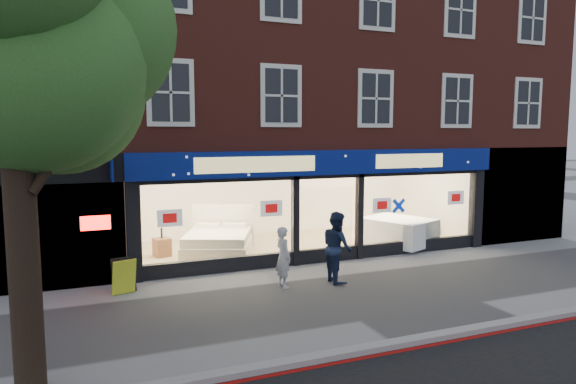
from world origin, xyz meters
TOP-DOWN VIEW (x-y plane):
  - ground at (0.00, 0.00)m, footprint 120.00×120.00m
  - kerb_line at (0.00, -3.10)m, footprint 60.00×0.10m
  - kerb_stone at (0.00, -2.90)m, footprint 60.00×0.25m
  - showroom_floor at (0.00, 5.25)m, footprint 11.00×4.50m
  - building at (-0.02, 6.93)m, footprint 19.00×8.26m
  - street_tree at (-7.57, -2.20)m, footprint 4.00×3.20m
  - display_bed at (-2.83, 4.91)m, footprint 2.75×2.97m
  - bedside_table at (-4.51, 5.15)m, footprint 0.54×0.54m
  - mattress_stack at (3.10, 4.00)m, footprint 2.39×2.64m
  - sofa at (4.60, 5.30)m, footprint 1.93×1.27m
  - a_board at (-5.84, 2.12)m, footprint 0.63×0.49m
  - pedestrian_grey at (-2.15, 1.21)m, footprint 0.42×0.59m
  - pedestrian_blue at (-0.72, 1.11)m, footprint 0.73×0.91m

SIDE VIEW (x-z plane):
  - ground at x=0.00m, z-range 0.00..0.00m
  - kerb_line at x=0.00m, z-range 0.00..0.01m
  - showroom_floor at x=0.00m, z-range 0.00..0.10m
  - kerb_stone at x=0.00m, z-range 0.00..0.12m
  - sofa at x=4.60m, z-range 0.10..0.63m
  - bedside_table at x=-4.51m, z-range 0.10..0.65m
  - a_board at x=-5.84m, z-range 0.00..0.86m
  - display_bed at x=-2.83m, z-range -0.20..1.16m
  - mattress_stack at x=3.10m, z-range 0.10..0.95m
  - pedestrian_grey at x=-2.15m, z-range 0.00..1.51m
  - pedestrian_blue at x=-0.72m, z-range 0.00..1.81m
  - street_tree at x=-7.57m, z-range 1.64..8.24m
  - building at x=-0.02m, z-range 1.52..11.82m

